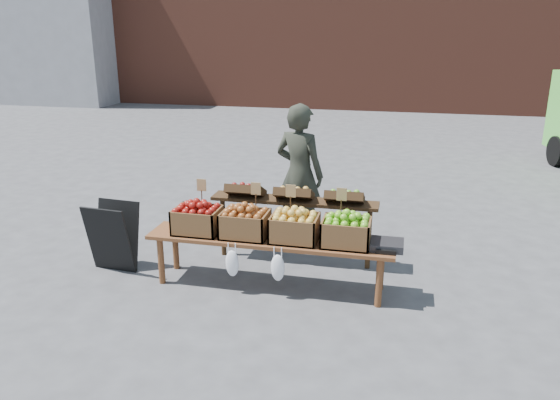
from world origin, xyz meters
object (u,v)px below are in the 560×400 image
(crate_red_apples, at_px, (295,228))
(crate_green_apples, at_px, (346,232))
(display_bench, at_px, (270,262))
(crate_russet_pears, at_px, (245,224))
(chalkboard_sign, at_px, (113,237))
(back_table, at_px, (294,221))
(vendor, at_px, (299,174))
(weighing_scale, at_px, (387,245))
(crate_golden_apples, at_px, (197,220))

(crate_red_apples, distance_m, crate_green_apples, 0.55)
(crate_red_apples, xyz_separation_m, crate_green_apples, (0.55, 0.00, 0.00))
(display_bench, relative_size, crate_red_apples, 5.40)
(crate_russet_pears, distance_m, crate_green_apples, 1.10)
(chalkboard_sign, xyz_separation_m, back_table, (2.01, 0.71, 0.11))
(display_bench, bearing_deg, crate_russet_pears, 180.00)
(vendor, relative_size, weighing_scale, 5.43)
(display_bench, height_order, weighing_scale, weighing_scale)
(crate_russet_pears, height_order, crate_red_apples, same)
(display_bench, distance_m, crate_russet_pears, 0.51)
(display_bench, distance_m, crate_golden_apples, 0.93)
(chalkboard_sign, distance_m, crate_golden_apples, 1.11)
(vendor, xyz_separation_m, back_table, (0.07, -0.68, -0.40))
(vendor, distance_m, weighing_scale, 1.87)
(back_table, height_order, weighing_scale, back_table)
(chalkboard_sign, height_order, crate_red_apples, crate_red_apples)
(crate_red_apples, bearing_deg, display_bench, 180.00)
(crate_russet_pears, xyz_separation_m, crate_green_apples, (1.10, 0.00, 0.00))
(crate_russet_pears, bearing_deg, display_bench, 0.00)
(display_bench, relative_size, weighing_scale, 7.94)
(chalkboard_sign, distance_m, crate_red_apples, 2.19)
(vendor, distance_m, crate_green_apples, 1.61)
(back_table, height_order, crate_russet_pears, back_table)
(crate_red_apples, height_order, crate_green_apples, same)
(weighing_scale, bearing_deg, display_bench, 180.00)
(display_bench, height_order, crate_red_apples, crate_red_apples)
(vendor, distance_m, back_table, 0.79)
(crate_red_apples, xyz_separation_m, weighing_scale, (0.97, 0.00, -0.10))
(chalkboard_sign, height_order, crate_golden_apples, crate_golden_apples)
(back_table, relative_size, crate_green_apples, 4.20)
(display_bench, relative_size, crate_green_apples, 5.40)
(chalkboard_sign, relative_size, back_table, 0.39)
(vendor, xyz_separation_m, crate_red_apples, (0.22, -1.40, -0.21))
(back_table, height_order, crate_red_apples, back_table)
(crate_green_apples, bearing_deg, chalkboard_sign, 179.80)
(display_bench, bearing_deg, vendor, 87.89)
(back_table, height_order, display_bench, back_table)
(weighing_scale, bearing_deg, vendor, 130.57)
(crate_russet_pears, xyz_separation_m, crate_red_apples, (0.55, 0.00, 0.00))
(vendor, relative_size, crate_red_apples, 3.69)
(vendor, distance_m, crate_golden_apples, 1.67)
(crate_golden_apples, height_order, weighing_scale, crate_golden_apples)
(crate_green_apples, xyz_separation_m, weighing_scale, (0.43, 0.00, -0.10))
(vendor, bearing_deg, back_table, 114.13)
(back_table, distance_m, crate_green_apples, 1.02)
(crate_green_apples, relative_size, weighing_scale, 1.47)
(back_table, xyz_separation_m, crate_green_apples, (0.70, -0.72, 0.19))
(chalkboard_sign, relative_size, weighing_scale, 2.44)
(chalkboard_sign, bearing_deg, weighing_scale, 4.49)
(crate_russet_pears, bearing_deg, vendor, 76.87)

